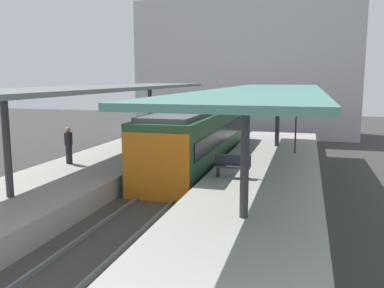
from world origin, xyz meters
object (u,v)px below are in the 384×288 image
Objects in this scene: commuter_train at (197,139)px; platform_bench at (232,165)px; platform_sign at (296,122)px; passenger_near_bench at (69,145)px.

commuter_train reaches higher than platform_bench.
platform_bench is 0.63× the size of platform_sign.
platform_bench is at bearing -60.55° from commuter_train.
platform_sign reaches higher than platform_bench.
passenger_near_bench is at bearing 175.22° from platform_bench.
platform_bench is at bearing -110.09° from platform_sign.
commuter_train reaches higher than platform_sign.
commuter_train is at bearing 40.27° from passenger_near_bench.
platform_sign is at bearing 28.79° from passenger_near_bench.
passenger_near_bench is at bearing -139.73° from commuter_train.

